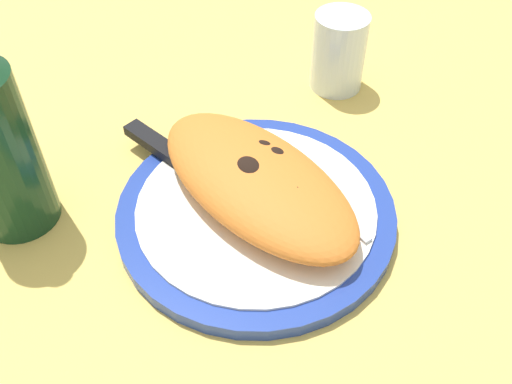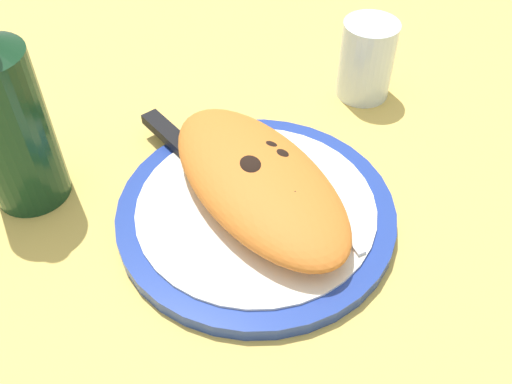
% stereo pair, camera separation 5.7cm
% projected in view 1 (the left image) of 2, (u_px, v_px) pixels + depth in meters
% --- Properties ---
extents(ground_plane, '(1.50, 1.50, 0.03)m').
position_uv_depth(ground_plane, '(256.00, 227.00, 0.61)').
color(ground_plane, '#DBB756').
extents(plate, '(0.29, 0.29, 0.02)m').
position_uv_depth(plate, '(256.00, 212.00, 0.59)').
color(plate, '#233D99').
rests_on(plate, ground_plane).
extents(calzone, '(0.28, 0.18, 0.05)m').
position_uv_depth(calzone, '(256.00, 181.00, 0.57)').
color(calzone, orange).
rests_on(calzone, plate).
extents(fork, '(0.16, 0.04, 0.00)m').
position_uv_depth(fork, '(308.00, 184.00, 0.60)').
color(fork, silver).
rests_on(fork, plate).
extents(knife, '(0.25, 0.11, 0.01)m').
position_uv_depth(knife, '(183.00, 162.00, 0.62)').
color(knife, silver).
rests_on(knife, plate).
extents(water_glass, '(0.07, 0.07, 0.10)m').
position_uv_depth(water_glass, '(338.00, 57.00, 0.73)').
color(water_glass, silver).
rests_on(water_glass, ground_plane).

